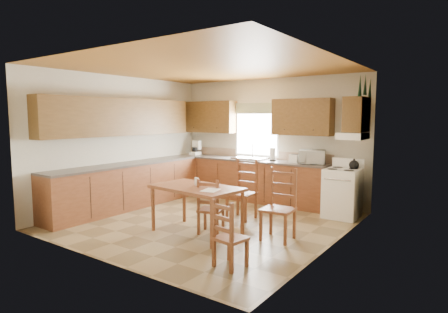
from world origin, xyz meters
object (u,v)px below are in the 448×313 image
Objects in this scene: chair_near_left at (211,206)px; chair_near_right at (230,234)px; dining_table at (196,210)px; chair_far_right at (278,205)px; microwave at (312,157)px; chair_far_left at (242,190)px; stove at (342,194)px.

chair_near_right is (1.02, -0.95, -0.02)m from chair_near_left.
chair_far_right is at bearing 27.29° from dining_table.
chair_near_left is at bearing -34.25° from chair_near_right.
microwave reaches higher than chair_near_right.
chair_near_right is at bearing -61.99° from chair_far_left.
stove is 1.88m from chair_far_left.
chair_far_left is (-0.75, -1.45, -0.52)m from microwave.
chair_far_left is at bearing -104.36° from chair_near_left.
dining_table is 1.61× the size of chair_near_left.
microwave is 2.83m from dining_table.
chair_near_left is at bearing -87.73° from chair_far_left.
chair_far_left reaches higher than stove.
stove is 0.98m from microwave.
chair_near_right is 1.27m from chair_far_right.
chair_far_left is at bearing -135.85° from microwave.
chair_near_left is at bearing -166.71° from chair_far_right.
chair_far_right reaches higher than stove.
microwave is 2.62m from chair_near_left.
microwave reaches higher than chair_far_left.
stove is 3.14m from chair_near_right.
chair_near_left is 1.04× the size of chair_near_right.
stove is at bearing -140.67° from chair_near_left.
chair_far_right is at bearing -81.68° from chair_near_right.
microwave is 3.47m from chair_near_right.
stove is 0.62× the size of dining_table.
microwave is 0.43× the size of chair_far_left.
dining_table is 1.68× the size of chair_near_right.
chair_near_left is (-1.41, -2.17, -0.00)m from stove.
chair_far_right is (1.20, 0.48, 0.15)m from dining_table.
microwave reaches higher than chair_far_right.
dining_table is at bearing -96.66° from chair_far_left.
microwave is 0.33× the size of dining_table.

